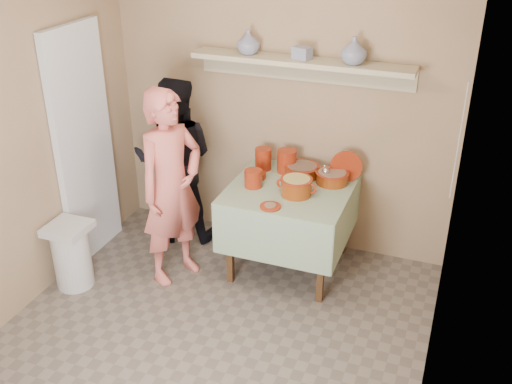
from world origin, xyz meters
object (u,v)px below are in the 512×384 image
at_px(serving_table, 290,200).
at_px(cazuela_rice, 296,185).
at_px(person_helper, 175,161).
at_px(trash_bin, 72,255).
at_px(person_cook, 172,188).

distance_m(serving_table, cazuela_rice, 0.25).
height_order(person_helper, trash_bin, person_helper).
relative_size(person_cook, cazuela_rice, 4.92).
distance_m(person_cook, trash_bin, 0.99).
height_order(person_helper, serving_table, person_helper).
bearing_deg(trash_bin, person_cook, 31.28).
height_order(person_cook, trash_bin, person_cook).
height_order(serving_table, trash_bin, serving_table).
bearing_deg(serving_table, trash_bin, -150.80).
bearing_deg(person_cook, cazuela_rice, -47.45).
bearing_deg(trash_bin, serving_table, 29.20).
bearing_deg(cazuela_rice, person_cook, -160.78).
relative_size(person_cook, serving_table, 1.67).
relative_size(person_helper, serving_table, 1.56).
xyz_separation_m(person_cook, trash_bin, (-0.71, -0.43, -0.53)).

